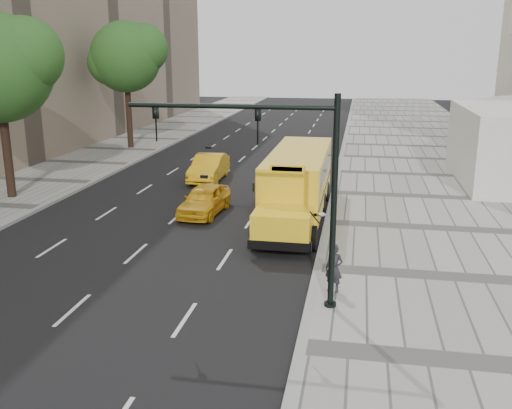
% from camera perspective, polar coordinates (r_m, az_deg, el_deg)
% --- Properties ---
extents(ground, '(140.00, 140.00, 0.00)m').
position_cam_1_polar(ground, '(26.55, -5.89, -1.38)').
color(ground, black).
rests_on(ground, ground).
extents(sidewalk_museum, '(12.00, 140.00, 0.15)m').
position_cam_1_polar(sidewalk_museum, '(25.97, 20.49, -2.50)').
color(sidewalk_museum, '#999791').
rests_on(sidewalk_museum, ground).
extents(curb_museum, '(0.30, 140.00, 0.15)m').
position_cam_1_polar(curb_museum, '(25.56, 7.15, -1.91)').
color(curb_museum, gray).
rests_on(curb_museum, ground).
extents(curb_far, '(0.30, 140.00, 0.15)m').
position_cam_1_polar(curb_far, '(29.72, -20.88, -0.37)').
color(curb_far, gray).
rests_on(curb_far, ground).
extents(tree_c, '(5.99, 5.32, 9.72)m').
position_cam_1_polar(tree_c, '(45.61, -12.79, 14.26)').
color(tree_c, black).
rests_on(tree_c, ground).
extents(school_bus, '(2.96, 11.56, 3.19)m').
position_cam_1_polar(school_bus, '(26.63, 4.23, 2.63)').
color(school_bus, yellow).
rests_on(school_bus, ground).
extents(taxi_near, '(1.94, 4.22, 1.40)m').
position_cam_1_polar(taxi_near, '(27.06, -5.17, 0.49)').
color(taxi_near, gold).
rests_on(taxi_near, ground).
extents(taxi_far, '(1.75, 4.71, 1.54)m').
position_cam_1_polar(taxi_far, '(34.14, -4.74, 3.69)').
color(taxi_far, gold).
rests_on(taxi_far, ground).
extents(pedestrian, '(0.65, 0.51, 1.55)m').
position_cam_1_polar(pedestrian, '(18.12, 7.81, -6.34)').
color(pedestrian, '#27242A').
rests_on(pedestrian, sidewalk_museum).
extents(traffic_signal, '(6.18, 0.36, 6.40)m').
position_cam_1_polar(traffic_signal, '(16.28, 2.93, 2.98)').
color(traffic_signal, black).
rests_on(traffic_signal, ground).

